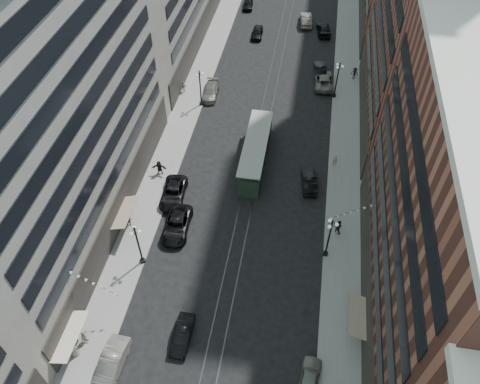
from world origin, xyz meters
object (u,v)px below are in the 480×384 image
Objects in this scene: car_4 at (309,379)px; pedestrian_2 at (128,220)px; streetcar at (255,153)px; car_13 at (257,32)px; lamppost_se_far at (329,237)px; car_1 at (111,364)px; car_7 at (173,193)px; car_extra_0 at (320,70)px; car_11 at (324,80)px; pedestrian_5 at (159,168)px; lamppost_sw_far at (138,244)px; pedestrian_1 at (74,350)px; car_14 at (306,20)px; pedestrian_extra_1 at (84,337)px; car_10 at (309,181)px; car_12 at (324,29)px; car_8 at (210,92)px; pedestrian_7 at (338,226)px; lamppost_se_mid at (337,79)px; lamppost_sw_mid at (200,87)px; pedestrian_6 at (184,87)px; pedestrian_9 at (355,73)px; car_2 at (177,225)px; car_9 at (248,4)px; car_5 at (182,335)px; pedestrian_8 at (335,159)px.

pedestrian_2 is at bearing -26.72° from car_4.
streetcar reaches higher than car_13.
lamppost_se_far reaches higher than car_1.
lamppost_se_far is at bearing -0.53° from pedestrian_2.
car_7 is 32.28m from car_extra_0.
car_11 is 3.11× the size of pedestrian_5.
lamppost_sw_far is at bearing -97.25° from car_13.
pedestrian_1 reaches higher than car_14.
car_11 is (15.93, 45.97, -0.02)m from car_1.
car_11 is at bearing -29.34° from pedestrian_extra_1.
car_12 is at bearing -97.69° from car_10.
pedestrian_5 reaches higher than car_8.
lamppost_se_mid is at bearing -51.26° from pedestrian_7.
car_11 is at bearing -47.86° from car_13.
streetcar is (9.20, -10.41, -1.53)m from lamppost_sw_mid.
car_1 is at bearing -127.08° from pedestrian_extra_1.
car_4 is 42.28m from car_8.
car_13 is (7.93, 43.01, -0.26)m from pedestrian_2.
pedestrian_9 is at bearing -146.57° from pedestrian_6.
car_1 is (0.80, -38.07, -2.25)m from lamppost_sw_mid.
car_13 is 35.32m from pedestrian_5.
pedestrian_7 reaches higher than car_7.
car_7 is at bearing -93.05° from car_8.
lamppost_sw_far is at bearing -119.90° from lamppost_se_mid.
car_13 is at bearing 83.95° from lamppost_sw_far.
pedestrian_9 is at bearing 17.78° from car_8.
streetcar is 7.36× the size of pedestrian_2.
car_9 is (-0.55, 52.76, -0.07)m from car_2.
pedestrian_7 reaches higher than pedestrian_2.
pedestrian_1 is at bearing 44.59° from car_10.
car_1 is at bearing -94.37° from car_7.
car_5 is 23.39m from car_10.
car_13 is at bearing 7.04° from car_12.
car_11 is at bearing 46.86° from pedestrian_5.
car_2 is 20.99m from pedestrian_8.
lamppost_se_mid is at bearing -105.73° from pedestrian_9.
car_7 is 1.09× the size of car_8.
car_4 is 0.75× the size of car_7.
car_13 is at bearing -51.19° from car_11.
lamppost_se_far is 1.19× the size of car_10.
lamppost_se_far is at bearing -20.83° from car_7.
pedestrian_7 is 29.98m from pedestrian_9.
lamppost_se_mid is 47.46m from pedestrian_1.
pedestrian_1 is 19.95m from car_7.
lamppost_sw_far is at bearing 27.29° from pedestrian_8.
car_11 is at bearing 73.36° from car_1.
pedestrian_8 is at bearing -142.60° from pedestrian_1.
streetcar is at bearing -6.14° from pedestrian_7.
streetcar is at bearing 75.58° from car_1.
lamppost_se_far is 1.06× the size of car_14.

